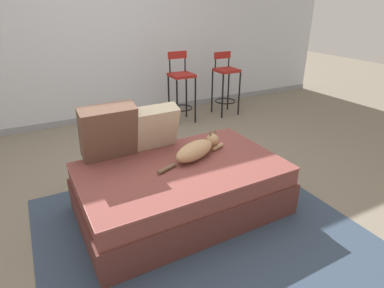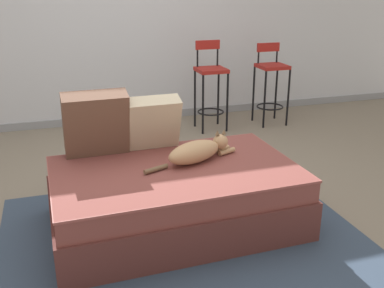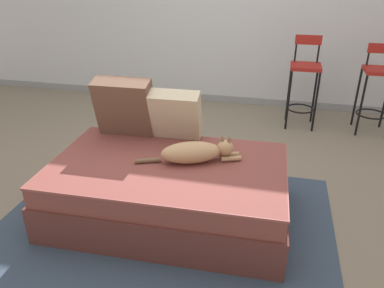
# 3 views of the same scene
# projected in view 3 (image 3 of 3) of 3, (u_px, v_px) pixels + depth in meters

# --- Properties ---
(ground_plane) EXTENTS (16.00, 16.00, 0.00)m
(ground_plane) POSITION_uv_depth(u_px,v_px,m) (183.00, 186.00, 3.14)
(ground_plane) COLOR slate
(ground_plane) RESTS_ON ground
(wall_baseboard_trim) EXTENTS (8.00, 0.02, 0.09)m
(wall_baseboard_trim) POSITION_uv_depth(u_px,v_px,m) (223.00, 99.00, 5.05)
(wall_baseboard_trim) COLOR gray
(wall_baseboard_trim) RESTS_ON ground
(area_rug) EXTENTS (2.36, 2.13, 0.01)m
(area_rug) POSITION_uv_depth(u_px,v_px,m) (157.00, 240.00, 2.53)
(area_rug) COLOR #334256
(area_rug) RESTS_ON ground
(couch) EXTENTS (1.68, 1.07, 0.43)m
(couch) POSITION_uv_depth(u_px,v_px,m) (169.00, 189.00, 2.70)
(couch) COLOR brown
(couch) RESTS_ON ground
(throw_pillow_corner) EXTENTS (0.46, 0.27, 0.47)m
(throw_pillow_corner) POSITION_uv_depth(u_px,v_px,m) (125.00, 107.00, 2.95)
(throw_pillow_corner) COLOR brown
(throw_pillow_corner) RESTS_ON couch
(throw_pillow_middle) EXTENTS (0.39, 0.26, 0.41)m
(throw_pillow_middle) POSITION_uv_depth(u_px,v_px,m) (176.00, 115.00, 2.89)
(throw_pillow_middle) COLOR beige
(throw_pillow_middle) RESTS_ON couch
(cat) EXTENTS (0.72, 0.33, 0.19)m
(cat) POSITION_uv_depth(u_px,v_px,m) (195.00, 152.00, 2.59)
(cat) COLOR tan
(cat) RESTS_ON couch
(bar_stool_near_window) EXTENTS (0.32, 0.32, 1.00)m
(bar_stool_near_window) POSITION_uv_depth(u_px,v_px,m) (304.00, 78.00, 4.11)
(bar_stool_near_window) COLOR black
(bar_stool_near_window) RESTS_ON ground
(bar_stool_by_doorway) EXTENTS (0.33, 0.33, 0.94)m
(bar_stool_by_doorway) POSITION_uv_depth(u_px,v_px,m) (377.00, 84.00, 3.96)
(bar_stool_by_doorway) COLOR black
(bar_stool_by_doorway) RESTS_ON ground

